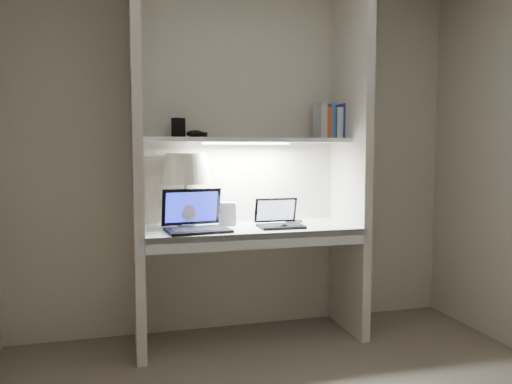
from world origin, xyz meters
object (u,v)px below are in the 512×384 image
object	(u,v)px
table_lamp	(186,177)
laptop_netbook	(279,220)
speaker	(228,214)
book_row	(332,122)
laptop_main	(196,221)

from	to	relation	value
table_lamp	laptop_netbook	world-z (taller)	table_lamp
laptop_netbook	speaker	world-z (taller)	laptop_netbook
table_lamp	laptop_netbook	bearing A→B (deg)	-15.28
laptop_netbook	speaker	bearing A→B (deg)	155.95
speaker	book_row	bearing A→B (deg)	19.00
book_row	speaker	bearing A→B (deg)	-179.27
laptop_netbook	book_row	xyz separation A→B (m)	(0.44, 0.16, 0.67)
laptop_main	laptop_netbook	world-z (taller)	laptop_main
laptop_netbook	speaker	distance (m)	0.36
table_lamp	book_row	world-z (taller)	book_row
laptop_netbook	laptop_main	bearing A→B (deg)	-178.59
table_lamp	speaker	world-z (taller)	table_lamp
laptop_main	table_lamp	bearing A→B (deg)	95.65
table_lamp	book_row	xyz separation A→B (m)	(1.04, -0.00, 0.38)
speaker	book_row	distance (m)	0.99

